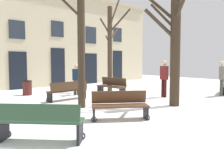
# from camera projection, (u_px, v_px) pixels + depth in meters

# --- Properties ---
(ground_plane) EXTENTS (29.47, 29.47, 0.00)m
(ground_plane) POSITION_uv_depth(u_px,v_px,m) (134.00, 101.00, 9.61)
(ground_plane) COLOR white
(building_facade) EXTENTS (18.42, 0.60, 7.06)m
(building_facade) POSITION_uv_depth(u_px,v_px,m) (56.00, 37.00, 15.30)
(building_facade) COLOR beige
(building_facade) RESTS_ON ground
(tree_near_facade) EXTENTS (1.73, 2.21, 5.07)m
(tree_near_facade) POSITION_uv_depth(u_px,v_px,m) (110.00, 45.00, 12.73)
(tree_near_facade) COLOR #423326
(tree_near_facade) RESTS_ON ground
(tree_left_of_center) EXTENTS (1.03, 1.31, 5.52)m
(tree_left_of_center) POSITION_uv_depth(u_px,v_px,m) (80.00, 34.00, 8.03)
(tree_left_of_center) COLOR #382B1E
(tree_left_of_center) RESTS_ON ground
(tree_right_of_center) EXTENTS (1.13, 2.15, 4.99)m
(tree_right_of_center) POSITION_uv_depth(u_px,v_px,m) (174.00, 43.00, 8.41)
(tree_right_of_center) COLOR #382B1E
(tree_right_of_center) RESTS_ON ground
(litter_bin) EXTENTS (0.49, 0.49, 0.76)m
(litter_bin) POSITION_uv_depth(u_px,v_px,m) (27.00, 88.00, 11.23)
(litter_bin) COLOR #4C1E19
(litter_bin) RESTS_ON ground
(bench_back_to_back_right) EXTENTS (1.68, 1.68, 0.88)m
(bench_back_to_back_right) POSITION_uv_depth(u_px,v_px,m) (40.00, 121.00, 4.63)
(bench_back_to_back_right) COLOR #2D4C33
(bench_back_to_back_right) RESTS_ON ground
(bench_by_litter_bin) EXTENTS (0.64, 1.79, 0.94)m
(bench_by_litter_bin) POSITION_uv_depth(u_px,v_px,m) (112.00, 86.00, 11.09)
(bench_by_litter_bin) COLOR #3D2819
(bench_by_litter_bin) RESTS_ON ground
(bench_near_lamp) EXTENTS (1.92, 0.57, 0.87)m
(bench_near_lamp) POSITION_uv_depth(u_px,v_px,m) (68.00, 90.00, 9.73)
(bench_near_lamp) COLOR #3D2819
(bench_near_lamp) RESTS_ON ground
(bench_near_center_tree) EXTENTS (1.72, 1.39, 0.86)m
(bench_near_center_tree) POSITION_uv_depth(u_px,v_px,m) (120.00, 105.00, 6.52)
(bench_near_center_tree) COLOR #51331E
(bench_near_center_tree) RESTS_ON ground
(person_strolling) EXTENTS (0.30, 0.42, 1.82)m
(person_strolling) POSITION_uv_depth(u_px,v_px,m) (164.00, 77.00, 10.53)
(person_strolling) COLOR #350F0F
(person_strolling) RESTS_ON ground
(person_by_shop_door) EXTENTS (0.40, 0.44, 1.63)m
(person_by_shop_door) POSITION_uv_depth(u_px,v_px,m) (76.00, 78.00, 11.24)
(person_by_shop_door) COLOR #403D3A
(person_by_shop_door) RESTS_ON ground
(person_near_bench) EXTENTS (0.43, 0.32, 1.80)m
(person_near_bench) POSITION_uv_depth(u_px,v_px,m) (222.00, 76.00, 10.86)
(person_near_bench) COLOR #403D3A
(person_near_bench) RESTS_ON ground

